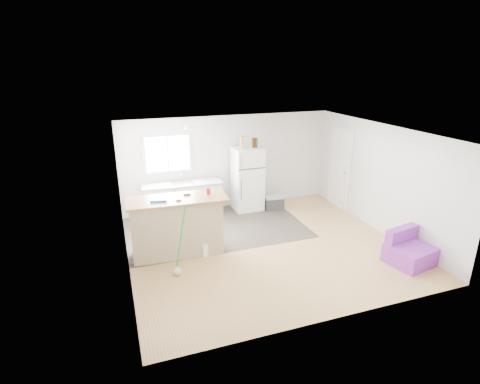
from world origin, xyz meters
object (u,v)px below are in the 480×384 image
(red_cup, at_px, (208,191))
(blue_tray, at_px, (159,200))
(mop, at_px, (178,262))
(bottle_left, at_px, (256,143))
(cooler, at_px, (274,202))
(peninsula, at_px, (177,226))
(bottle_right, at_px, (253,143))
(refrigerator, at_px, (247,179))
(cleaner_jug, at_px, (205,250))
(cardboard_box, at_px, (244,142))
(kitchen_cabinets, at_px, (183,199))
(purple_seat, at_px, (408,251))

(red_cup, xyz_separation_m, blue_tray, (-0.98, -0.04, -0.04))
(mop, distance_m, bottle_left, 3.89)
(cooler, relative_size, blue_tray, 1.77)
(peninsula, bearing_deg, bottle_right, 40.73)
(blue_tray, bearing_deg, bottle_left, 33.74)
(refrigerator, relative_size, bottle_right, 6.49)
(cleaner_jug, relative_size, bottle_left, 1.30)
(cardboard_box, bearing_deg, peninsula, -138.84)
(bottle_right, bearing_deg, blue_tray, -145.16)
(cooler, relative_size, cardboard_box, 1.77)
(cooler, distance_m, mop, 3.75)
(kitchen_cabinets, bearing_deg, purple_seat, -43.10)
(refrigerator, xyz_separation_m, red_cup, (-1.49, -1.80, 0.42))
(red_cup, distance_m, cardboard_box, 2.32)
(peninsula, height_order, blue_tray, blue_tray)
(refrigerator, height_order, cooler, refrigerator)
(blue_tray, xyz_separation_m, bottle_left, (2.69, 1.79, 0.55))
(cleaner_jug, distance_m, mop, 0.78)
(peninsula, height_order, cooler, peninsula)
(refrigerator, distance_m, red_cup, 2.38)
(peninsula, relative_size, bottle_left, 7.78)
(cooler, xyz_separation_m, red_cup, (-2.14, -1.53, 1.04))
(bottle_left, height_order, bottle_right, same)
(cleaner_jug, height_order, mop, mop)
(refrigerator, bearing_deg, cooler, -24.20)
(purple_seat, height_order, mop, mop)
(cooler, relative_size, bottle_left, 2.12)
(kitchen_cabinets, height_order, peninsula, peninsula)
(refrigerator, height_order, bottle_right, bottle_right)
(kitchen_cabinets, xyz_separation_m, purple_seat, (3.61, -3.71, -0.21))
(peninsula, distance_m, cleaner_jug, 0.72)
(cleaner_jug, height_order, blue_tray, blue_tray)
(peninsula, xyz_separation_m, bottle_left, (2.37, 1.78, 1.15))
(refrigerator, distance_m, cooler, 0.93)
(refrigerator, bearing_deg, mop, -132.45)
(refrigerator, height_order, bottle_left, bottle_left)
(bottle_left, bearing_deg, blue_tray, -146.26)
(cooler, distance_m, bottle_left, 1.63)
(peninsula, distance_m, red_cup, 0.92)
(cleaner_jug, distance_m, red_cup, 1.16)
(mop, bearing_deg, peninsula, 47.11)
(cooler, bearing_deg, bottle_right, 159.05)
(kitchen_cabinets, distance_m, bottle_right, 2.25)
(cleaner_jug, height_order, cardboard_box, cardboard_box)
(purple_seat, xyz_separation_m, blue_tray, (-4.40, 1.81, 0.96))
(red_cup, bearing_deg, purple_seat, -28.37)
(bottle_right, bearing_deg, cleaner_jug, -130.93)
(peninsula, bearing_deg, purple_seat, -21.41)
(mop, height_order, bottle_left, bottle_left)
(peninsula, bearing_deg, mop, -97.49)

